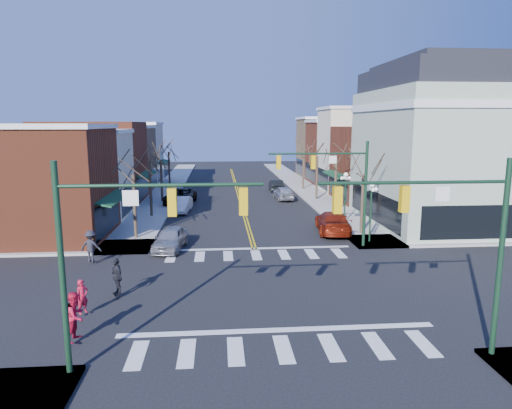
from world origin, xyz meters
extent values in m
plane|color=black|center=(0.00, 0.00, 0.00)|extent=(160.00, 160.00, 0.00)
cube|color=#9E9B93|center=(-8.75, 20.00, 0.07)|extent=(3.50, 70.00, 0.15)
cube|color=#9E9B93|center=(8.75, 20.00, 0.07)|extent=(3.50, 70.00, 0.15)
cube|color=maroon|center=(-15.50, 11.75, 4.00)|extent=(10.00, 8.50, 8.00)
cube|color=beige|center=(-15.50, 19.50, 3.75)|extent=(10.00, 7.00, 7.50)
cube|color=maroon|center=(-15.50, 27.50, 4.25)|extent=(10.00, 9.00, 8.50)
cube|color=#8D704E|center=(-15.50, 35.75, 3.90)|extent=(10.00, 7.50, 7.80)
cube|color=beige|center=(-15.50, 43.50, 4.10)|extent=(10.00, 8.00, 8.20)
cube|color=maroon|center=(15.50, 25.75, 4.00)|extent=(10.00, 8.50, 8.00)
cube|color=beige|center=(15.50, 33.50, 5.00)|extent=(10.00, 7.00, 10.00)
cube|color=maroon|center=(15.50, 41.00, 4.25)|extent=(10.00, 8.00, 8.50)
cube|color=#8D704E|center=(15.50, 49.00, 4.50)|extent=(10.00, 8.00, 9.00)
cube|color=#A7B89F|center=(16.50, 14.50, 5.50)|extent=(12.00, 14.00, 11.00)
cube|color=white|center=(16.50, 14.50, 9.60)|extent=(12.25, 14.25, 0.50)
cube|color=black|center=(16.50, 14.50, 11.90)|extent=(11.40, 13.40, 1.80)
cube|color=black|center=(16.50, 14.50, 13.00)|extent=(9.80, 11.80, 0.60)
cylinder|color=#14331E|center=(-7.40, -7.40, 3.60)|extent=(0.20, 0.20, 7.20)
cylinder|color=#14331E|center=(-4.15, -7.40, 6.40)|extent=(6.50, 0.12, 0.12)
cube|color=gold|center=(-3.83, -7.40, 5.85)|extent=(0.28, 0.28, 0.90)
cube|color=gold|center=(-1.55, -7.40, 5.85)|extent=(0.28, 0.28, 0.90)
cylinder|color=#14331E|center=(7.40, -7.40, 3.60)|extent=(0.20, 0.20, 7.20)
cylinder|color=#14331E|center=(4.15, -7.40, 6.40)|extent=(6.50, 0.12, 0.12)
cube|color=gold|center=(3.83, -7.40, 5.85)|extent=(0.28, 0.28, 0.90)
cube|color=gold|center=(1.55, -7.40, 5.85)|extent=(0.28, 0.28, 0.90)
cylinder|color=#14331E|center=(7.40, 7.40, 3.60)|extent=(0.20, 0.20, 7.20)
cylinder|color=#14331E|center=(4.15, 7.40, 6.40)|extent=(6.50, 0.12, 0.12)
cube|color=gold|center=(3.83, 7.40, 5.85)|extent=(0.28, 0.28, 0.90)
cube|color=gold|center=(1.55, 7.40, 5.85)|extent=(0.28, 0.28, 0.90)
cylinder|color=#14331E|center=(8.20, 8.50, 2.00)|extent=(0.12, 0.12, 4.00)
sphere|color=white|center=(8.20, 8.50, 4.15)|extent=(0.36, 0.36, 0.36)
cylinder|color=#14331E|center=(8.20, 15.00, 2.00)|extent=(0.12, 0.12, 4.00)
sphere|color=white|center=(8.20, 15.00, 4.15)|extent=(0.36, 0.36, 0.36)
cylinder|color=#382B21|center=(-8.40, 11.00, 2.38)|extent=(0.24, 0.24, 4.76)
cylinder|color=#382B21|center=(-8.40, 19.00, 2.52)|extent=(0.24, 0.24, 5.04)
cylinder|color=#382B21|center=(-8.40, 27.00, 2.27)|extent=(0.24, 0.24, 4.55)
cylinder|color=#382B21|center=(-8.40, 35.00, 2.45)|extent=(0.24, 0.24, 4.90)
cylinder|color=#382B21|center=(8.40, 11.00, 2.31)|extent=(0.24, 0.24, 4.62)
cylinder|color=#382B21|center=(8.40, 19.00, 2.59)|extent=(0.24, 0.24, 5.18)
cylinder|color=#382B21|center=(8.40, 27.00, 2.42)|extent=(0.24, 0.24, 4.83)
cylinder|color=#382B21|center=(8.40, 35.00, 2.48)|extent=(0.24, 0.24, 4.97)
imported|color=#A4A4A8|center=(-5.61, 8.03, 0.76)|extent=(2.38, 4.64, 1.51)
imported|color=white|center=(-5.88, 21.17, 0.71)|extent=(1.92, 4.41, 1.41)
imported|color=black|center=(-6.40, 25.82, 0.81)|extent=(3.45, 6.12, 1.61)
imported|color=maroon|center=(6.40, 11.83, 0.84)|extent=(3.05, 6.03, 1.68)
imported|color=#B6B5BA|center=(4.80, 27.50, 0.77)|extent=(2.05, 4.58, 1.53)
imported|color=black|center=(4.80, 34.02, 0.72)|extent=(1.59, 4.39, 1.44)
imported|color=#BA132F|center=(-8.32, -2.55, 0.91)|extent=(0.64, 0.66, 1.52)
imported|color=red|center=(-7.83, -5.08, 1.11)|extent=(0.93, 1.08, 1.91)
imported|color=black|center=(-7.30, -0.42, 1.07)|extent=(0.96, 1.15, 1.84)
imported|color=black|center=(-10.00, 5.16, 1.11)|extent=(1.34, 0.90, 1.92)
camera|label=1|loc=(-2.34, -21.91, 8.32)|focal=32.00mm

